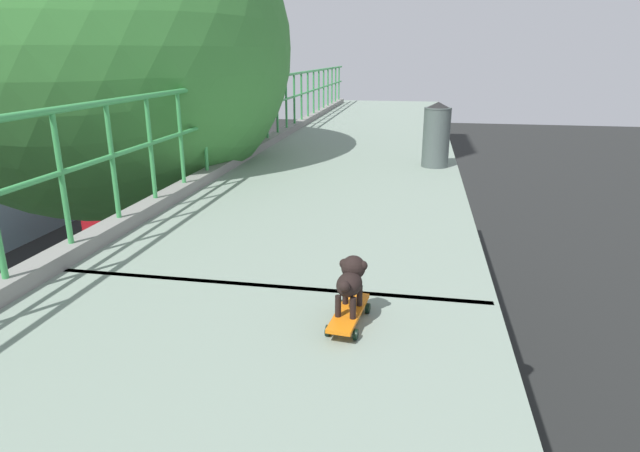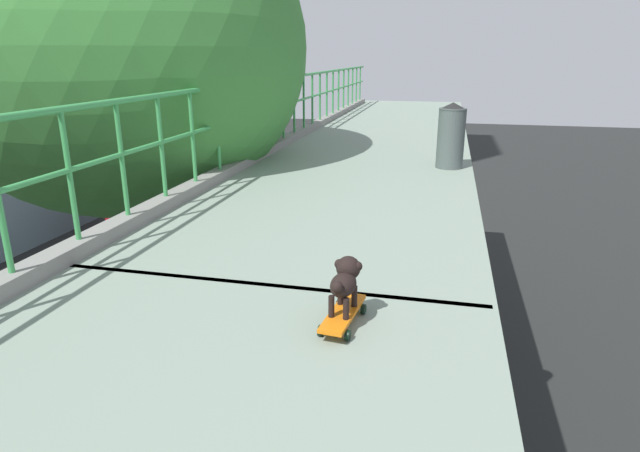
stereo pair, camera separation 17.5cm
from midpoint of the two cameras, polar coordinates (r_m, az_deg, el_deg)
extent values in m
cube|color=black|center=(3.86, -8.08, -6.26)|extent=(3.25, 0.06, 0.00)
cylinder|color=green|center=(4.62, -26.78, 4.44)|extent=(0.04, 0.04, 1.04)
cylinder|color=green|center=(5.20, -22.13, 6.34)|extent=(0.04, 0.04, 1.04)
cylinder|color=green|center=(5.80, -18.40, 7.82)|extent=(0.04, 0.04, 1.04)
cylinder|color=green|center=(6.43, -15.38, 8.99)|extent=(0.04, 0.04, 1.04)
cylinder|color=green|center=(7.08, -12.88, 9.93)|extent=(0.04, 0.04, 1.04)
cylinder|color=green|center=(7.74, -10.80, 10.70)|extent=(0.04, 0.04, 1.04)
cylinder|color=green|center=(8.40, -9.03, 11.34)|extent=(0.04, 0.04, 1.04)
cylinder|color=green|center=(9.08, -7.52, 11.87)|extent=(0.04, 0.04, 1.04)
cylinder|color=green|center=(9.76, -6.22, 12.33)|extent=(0.04, 0.04, 1.04)
cylinder|color=green|center=(10.45, -5.08, 12.72)|extent=(0.04, 0.04, 1.04)
cylinder|color=green|center=(11.14, -4.08, 13.06)|extent=(0.04, 0.04, 1.04)
cylinder|color=green|center=(11.83, -3.19, 13.35)|extent=(0.04, 0.04, 1.04)
cylinder|color=green|center=(12.52, -2.40, 13.61)|extent=(0.04, 0.04, 1.04)
cylinder|color=green|center=(13.22, -1.70, 13.84)|extent=(0.04, 0.04, 1.04)
cylinder|color=green|center=(13.92, -1.06, 14.04)|extent=(0.04, 0.04, 1.04)
cylinder|color=green|center=(14.62, -0.48, 14.23)|extent=(0.04, 0.04, 1.04)
cylinder|color=green|center=(15.33, 0.04, 14.40)|extent=(0.04, 0.04, 1.04)
cylinder|color=green|center=(16.03, 0.52, 14.55)|extent=(0.04, 0.04, 1.04)
cylinder|color=green|center=(16.73, 0.96, 14.68)|extent=(0.04, 0.04, 1.04)
cylinder|color=green|center=(17.44, 1.37, 14.81)|extent=(0.04, 0.04, 1.04)
cylinder|color=green|center=(18.15, 1.74, 14.92)|extent=(0.04, 0.04, 1.04)
cylinder|color=black|center=(12.03, -23.12, -19.27)|extent=(0.23, 0.62, 0.62)
cylinder|color=black|center=(12.90, -29.39, -17.50)|extent=(0.23, 0.62, 0.62)
cylinder|color=black|center=(16.46, -27.36, -9.37)|extent=(0.23, 0.63, 0.63)
cube|color=#B2151C|center=(25.13, -15.24, 4.21)|extent=(2.36, 10.87, 2.71)
cube|color=black|center=(25.03, -15.33, 5.26)|extent=(2.38, 10.00, 0.70)
cylinder|color=black|center=(28.37, -9.73, 3.70)|extent=(0.28, 0.96, 0.96)
cylinder|color=black|center=(29.22, -13.92, 3.84)|extent=(0.28, 0.96, 0.96)
cylinder|color=black|center=(22.37, -15.62, -0.56)|extent=(0.28, 0.96, 0.96)
cylinder|color=black|center=(23.44, -20.61, -0.22)|extent=(0.28, 0.96, 0.96)
cylinder|color=#483525|center=(10.22, -19.98, -8.84)|extent=(0.58, 0.58, 5.76)
ellipsoid|color=#3D8339|center=(9.23, -23.03, 17.04)|extent=(5.85, 5.85, 5.21)
cube|color=orange|center=(3.27, 1.54, -9.18)|extent=(0.20, 0.55, 0.02)
cylinder|color=black|center=(3.43, 3.64, -8.74)|extent=(0.03, 0.07, 0.07)
cylinder|color=black|center=(3.46, 0.97, -8.41)|extent=(0.03, 0.07, 0.07)
cylinder|color=black|center=(3.13, 2.18, -11.49)|extent=(0.03, 0.07, 0.07)
cylinder|color=black|center=(3.17, -0.76, -11.08)|extent=(0.03, 0.07, 0.07)
cylinder|color=black|center=(3.30, 2.71, -7.41)|extent=(0.04, 0.04, 0.13)
cylinder|color=black|center=(3.32, 1.20, -7.23)|extent=(0.04, 0.04, 0.13)
cylinder|color=black|center=(3.15, 1.92, -8.74)|extent=(0.04, 0.04, 0.13)
cylinder|color=black|center=(3.17, 0.34, -8.53)|extent=(0.04, 0.04, 0.13)
ellipsoid|color=black|center=(3.19, 1.57, -6.23)|extent=(0.17, 0.25, 0.13)
sphere|color=black|center=(3.25, 2.04, -4.45)|extent=(0.15, 0.15, 0.15)
ellipsoid|color=black|center=(3.32, 2.33, -4.21)|extent=(0.06, 0.07, 0.04)
sphere|color=black|center=(3.24, 3.00, -4.25)|extent=(0.06, 0.06, 0.06)
sphere|color=black|center=(3.26, 1.09, -4.05)|extent=(0.06, 0.06, 0.06)
sphere|color=black|center=(3.07, 0.97, -6.44)|extent=(0.07, 0.07, 0.07)
cylinder|color=#495452|center=(7.94, 11.64, 9.21)|extent=(0.38, 0.38, 0.84)
cone|color=black|center=(7.89, 11.85, 12.45)|extent=(0.39, 0.39, 0.10)
camera|label=1|loc=(0.09, -91.30, -0.42)|focal=30.07mm
camera|label=2|loc=(0.09, 88.70, 0.42)|focal=30.07mm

